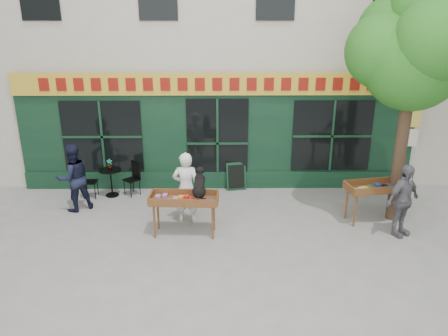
{
  "coord_description": "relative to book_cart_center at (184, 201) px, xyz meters",
  "views": [
    {
      "loc": [
        0.06,
        -9.42,
        4.78
      ],
      "look_at": [
        0.16,
        0.5,
        1.26
      ],
      "focal_mm": 35.0,
      "sensor_mm": 36.0,
      "label": 1
    }
  ],
  "objects": [
    {
      "name": "book_cart_center",
      "position": [
        0.0,
        0.0,
        0.0
      ],
      "size": [
        1.53,
        0.69,
        0.99
      ],
      "rotation": [
        0.0,
        0.0,
        -0.05
      ],
      "color": "brown",
      "rests_on": "ground"
    },
    {
      "name": "dog",
      "position": [
        0.35,
        -0.05,
        0.47
      ],
      "size": [
        0.37,
        0.62,
        0.6
      ],
      "primitive_type": null,
      "rotation": [
        0.0,
        0.0,
        -0.05
      ],
      "color": "black",
      "rests_on": "book_cart_center"
    },
    {
      "name": "bistro_table",
      "position": [
        -2.19,
        2.25,
        -0.28
      ],
      "size": [
        0.6,
        0.6,
        0.76
      ],
      "color": "black",
      "rests_on": "ground"
    },
    {
      "name": "man_right",
      "position": [
        4.88,
        -0.09,
        0.02
      ],
      "size": [
        1.06,
        0.85,
        1.69
      ],
      "primitive_type": "imported",
      "rotation": [
        0.0,
        0.0,
        0.53
      ],
      "color": "#59595E",
      "rests_on": "ground"
    },
    {
      "name": "building",
      "position": [
        0.74,
        6.44,
        4.15
      ],
      "size": [
        14.0,
        7.26,
        10.0
      ],
      "color": "beige",
      "rests_on": "ground"
    },
    {
      "name": "woman",
      "position": [
        0.0,
        0.65,
        0.05
      ],
      "size": [
        0.66,
        0.45,
        1.75
      ],
      "primitive_type": "imported",
      "rotation": [
        0.0,
        0.0,
        3.09
      ],
      "color": "white",
      "rests_on": "ground"
    },
    {
      "name": "potted_plant",
      "position": [
        -2.19,
        2.25,
        0.09
      ],
      "size": [
        0.18,
        0.15,
        0.3
      ],
      "primitive_type": "imported",
      "rotation": [
        0.0,
        0.0,
        0.28
      ],
      "color": "gray",
      "rests_on": "bistro_table"
    },
    {
      "name": "chalkboard",
      "position": [
        1.27,
        2.66,
        -0.42
      ],
      "size": [
        0.58,
        0.28,
        0.79
      ],
      "rotation": [
        0.0,
        0.0,
        0.18
      ],
      "color": "black",
      "rests_on": "ground"
    },
    {
      "name": "man_left",
      "position": [
        -2.89,
        1.35,
        0.05
      ],
      "size": [
        1.08,
        1.04,
        1.75
      ],
      "primitive_type": "imported",
      "rotation": [
        0.0,
        0.0,
        3.77
      ],
      "color": "black",
      "rests_on": "ground"
    },
    {
      "name": "bistro_chair_left",
      "position": [
        -2.83,
        2.15,
        -0.26
      ],
      "size": [
        0.37,
        0.37,
        0.95
      ],
      "rotation": [
        0.0,
        0.0,
        1.59
      ],
      "color": "black",
      "rests_on": "ground"
    },
    {
      "name": "book_cart_right",
      "position": [
        4.58,
        0.66,
        0.0
      ],
      "size": [
        1.59,
        0.88,
        0.99
      ],
      "rotation": [
        0.0,
        0.0,
        0.18
      ],
      "color": "brown",
      "rests_on": "ground"
    },
    {
      "name": "ground",
      "position": [
        0.74,
        0.47,
        -0.82
      ],
      "size": [
        80.0,
        80.0,
        0.0
      ],
      "primitive_type": "plane",
      "color": "slate",
      "rests_on": "ground"
    },
    {
      "name": "bistro_chair_right",
      "position": [
        -1.58,
        2.37,
        -0.26
      ],
      "size": [
        0.51,
        0.51,
        0.95
      ],
      "rotation": [
        0.0,
        0.0,
        -0.76
      ],
      "color": "black",
      "rests_on": "ground"
    },
    {
      "name": "street_tree",
      "position": [
        5.08,
        0.83,
        3.29
      ],
      "size": [
        3.05,
        2.9,
        5.6
      ],
      "color": "#382619",
      "rests_on": "ground"
    }
  ]
}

